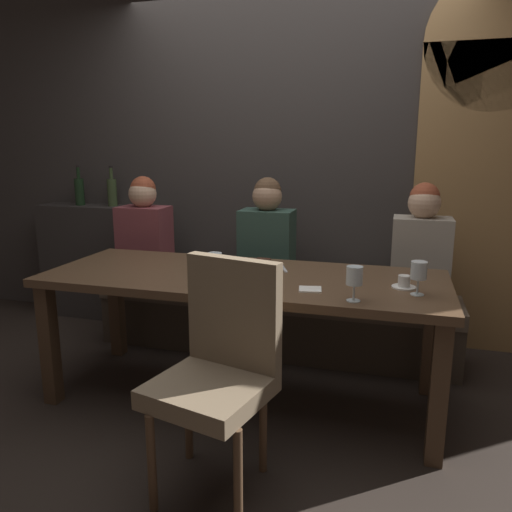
{
  "coord_description": "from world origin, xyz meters",
  "views": [
    {
      "loc": [
        0.8,
        -2.54,
        1.44
      ],
      "look_at": [
        0.06,
        0.04,
        0.84
      ],
      "focal_mm": 34.92,
      "sensor_mm": 36.0,
      "label": 1
    }
  ],
  "objects": [
    {
      "name": "ground",
      "position": [
        0.0,
        0.0,
        0.0
      ],
      "size": [
        9.0,
        9.0,
        0.0
      ],
      "primitive_type": "plane",
      "color": "black"
    },
    {
      "name": "back_wall_tiled",
      "position": [
        0.0,
        1.22,
        1.5
      ],
      "size": [
        6.0,
        0.12,
        3.0
      ],
      "primitive_type": "cube",
      "color": "#383330",
      "rests_on": "ground"
    },
    {
      "name": "arched_door",
      "position": [
        1.35,
        1.15,
        1.36
      ],
      "size": [
        0.9,
        0.05,
        2.55
      ],
      "color": "olive",
      "rests_on": "ground"
    },
    {
      "name": "back_counter",
      "position": [
        -1.55,
        1.04,
        0.47
      ],
      "size": [
        1.1,
        0.28,
        0.95
      ],
      "primitive_type": "cube",
      "color": "#2F2B29",
      "rests_on": "ground"
    },
    {
      "name": "dining_table",
      "position": [
        0.0,
        0.0,
        0.65
      ],
      "size": [
        2.2,
        0.84,
        0.74
      ],
      "color": "#493422",
      "rests_on": "ground"
    },
    {
      "name": "banquette_bench",
      "position": [
        0.0,
        0.7,
        0.23
      ],
      "size": [
        2.5,
        0.44,
        0.45
      ],
      "color": "#40352A",
      "rests_on": "ground"
    },
    {
      "name": "chair_near_side",
      "position": [
        0.13,
        -0.72,
        0.56
      ],
      "size": [
        0.53,
        0.53,
        0.98
      ],
      "color": "brown",
      "rests_on": "ground"
    },
    {
      "name": "diner_redhead",
      "position": [
        -0.98,
        0.7,
        0.81
      ],
      "size": [
        0.36,
        0.24,
        0.77
      ],
      "color": "brown",
      "rests_on": "banquette_bench"
    },
    {
      "name": "diner_bearded",
      "position": [
        -0.05,
        0.7,
        0.82
      ],
      "size": [
        0.36,
        0.24,
        0.78
      ],
      "color": "#2D473D",
      "rests_on": "banquette_bench"
    },
    {
      "name": "diner_far_end",
      "position": [
        0.96,
        0.73,
        0.81
      ],
      "size": [
        0.36,
        0.24,
        0.76
      ],
      "color": "#9E9384",
      "rests_on": "banquette_bench"
    },
    {
      "name": "wine_bottle_dark_red",
      "position": [
        -1.74,
        1.03,
        1.07
      ],
      "size": [
        0.08,
        0.08,
        0.33
      ],
      "color": "black",
      "rests_on": "back_counter"
    },
    {
      "name": "wine_bottle_pale_label",
      "position": [
        -1.45,
        1.05,
        1.07
      ],
      "size": [
        0.08,
        0.08,
        0.33
      ],
      "color": "#384728",
      "rests_on": "back_counter"
    },
    {
      "name": "wine_glass_near_right",
      "position": [
        0.63,
        -0.32,
        0.86
      ],
      "size": [
        0.08,
        0.08,
        0.16
      ],
      "color": "silver",
      "rests_on": "dining_table"
    },
    {
      "name": "wine_glass_end_right",
      "position": [
        -0.08,
        -0.22,
        0.85
      ],
      "size": [
        0.08,
        0.08,
        0.16
      ],
      "color": "silver",
      "rests_on": "dining_table"
    },
    {
      "name": "wine_glass_center_back",
      "position": [
        0.92,
        -0.13,
        0.86
      ],
      "size": [
        0.08,
        0.08,
        0.16
      ],
      "color": "silver",
      "rests_on": "dining_table"
    },
    {
      "name": "espresso_cup",
      "position": [
        0.86,
        -0.03,
        0.77
      ],
      "size": [
        0.12,
        0.12,
        0.06
      ],
      "color": "white",
      "rests_on": "dining_table"
    },
    {
      "name": "dessert_plate",
      "position": [
        0.06,
        0.19,
        0.75
      ],
      "size": [
        0.19,
        0.19,
        0.05
      ],
      "color": "white",
      "rests_on": "dining_table"
    },
    {
      "name": "fork_on_table",
      "position": [
        0.19,
        0.18,
        0.74
      ],
      "size": [
        0.08,
        0.16,
        0.01
      ],
      "primitive_type": "cube",
      "rotation": [
        0.0,
        0.0,
        0.38
      ],
      "color": "silver",
      "rests_on": "dining_table"
    },
    {
      "name": "folded_napkin",
      "position": [
        0.41,
        -0.2,
        0.74
      ],
      "size": [
        0.13,
        0.12,
        0.01
      ],
      "primitive_type": "cube",
      "rotation": [
        0.0,
        0.0,
        0.17
      ],
      "color": "silver",
      "rests_on": "dining_table"
    }
  ]
}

